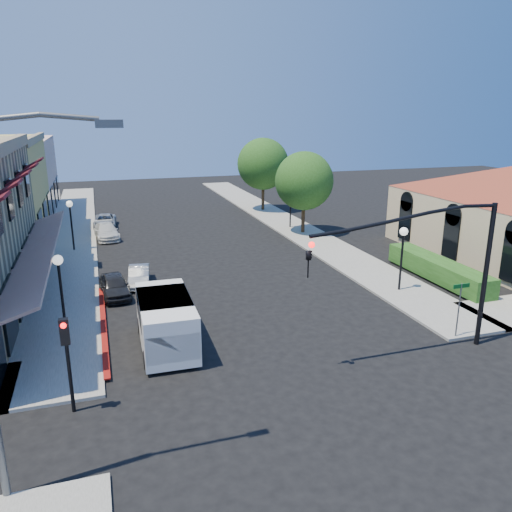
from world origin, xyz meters
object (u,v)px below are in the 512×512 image
object	(u,v)px
lamppost_left_near	(59,274)
parked_car_b	(139,276)
lamppost_left_far	(70,213)
white_van	(166,320)
street_name_sign	(460,302)
parked_car_d	(105,221)
parked_car_c	(106,231)
street_tree_a	(304,181)
secondary_signal	(66,348)
lamppost_right_near	(403,243)
street_tree_b	(263,164)
lamppost_right_far	(291,196)
parked_car_a	(115,286)
signal_mast_arm	(444,255)

from	to	relation	value
lamppost_left_near	parked_car_b	world-z (taller)	lamppost_left_near
lamppost_left_far	white_van	size ratio (longest dim) A/B	0.74
street_name_sign	parked_car_d	world-z (taller)	street_name_sign
lamppost_left_far	parked_car_c	size ratio (longest dim) A/B	0.90
street_tree_a	secondary_signal	distance (m)	26.64
street_name_sign	parked_car_c	bearing A→B (deg)	121.00
street_name_sign	lamppost_left_near	world-z (taller)	lamppost_left_near
lamppost_right_near	parked_car_b	size ratio (longest dim) A/B	1.13
street_tree_b	lamppost_left_far	distance (m)	20.06
lamppost_right_far	parked_car_b	distance (m)	17.10
lamppost_left_near	white_van	world-z (taller)	lamppost_left_near
parked_car_a	parked_car_b	size ratio (longest dim) A/B	1.08
street_tree_b	parked_car_c	distance (m)	17.02
street_tree_b	parked_car_b	xyz separation A→B (m)	(-13.60, -18.52, -4.02)
lamppost_right_far	parked_car_c	distance (m)	14.89
signal_mast_arm	street_name_sign	distance (m)	2.98
street_tree_a	parked_car_c	xyz separation A→B (m)	(-15.00, 3.00, -3.62)
street_name_sign	lamppost_left_near	size ratio (longest dim) A/B	0.70
lamppost_left_near	lamppost_right_near	xyz separation A→B (m)	(17.00, 0.00, 0.00)
lamppost_right_near	parked_car_a	bearing A→B (deg)	164.78
secondary_signal	signal_mast_arm	bearing A→B (deg)	0.37
parked_car_b	parked_car_d	xyz separation A→B (m)	(-1.40, 15.72, 0.01)
white_van	secondary_signal	bearing A→B (deg)	-133.32
lamppost_right_near	parked_car_b	bearing A→B (deg)	157.62
signal_mast_arm	parked_car_c	xyz separation A→B (m)	(-12.06, 23.50, -3.51)
street_tree_b	street_name_sign	size ratio (longest dim) A/B	2.81
lamppost_left_far	parked_car_b	distance (m)	9.55
secondary_signal	parked_car_d	size ratio (longest dim) A/B	0.87
street_tree_a	white_van	size ratio (longest dim) A/B	1.34
lamppost_left_near	white_van	distance (m)	5.17
lamppost_left_near	parked_car_c	xyz separation A→B (m)	(2.30, 17.00, -2.16)
lamppost_right_far	parked_car_b	xyz separation A→B (m)	(-13.30, -10.52, -2.21)
street_tree_a	parked_car_d	bearing A→B (deg)	154.36
street_name_sign	parked_car_b	distance (m)	16.73
signal_mast_arm	parked_car_d	bearing A→B (deg)	113.52
signal_mast_arm	parked_car_d	xyz separation A→B (m)	(-12.06, 27.70, -3.55)
street_name_sign	street_tree_b	bearing A→B (deg)	87.50
lamppost_left_far	lamppost_right_far	distance (m)	17.12
lamppost_left_far	street_tree_b	bearing A→B (deg)	30.03
street_name_sign	secondary_signal	bearing A→B (deg)	-177.07
street_tree_a	lamppost_right_far	world-z (taller)	street_tree_a
secondary_signal	street_name_sign	xyz separation A→B (m)	(15.50, 0.79, -0.62)
lamppost_left_far	lamppost_left_near	bearing A→B (deg)	-90.00
signal_mast_arm	lamppost_left_near	size ratio (longest dim) A/B	2.24
parked_car_b	parked_car_c	distance (m)	11.61
street_tree_a	lamppost_left_near	distance (m)	22.30
lamppost_right_near	parked_car_d	xyz separation A→B (m)	(-14.70, 21.20, -2.20)
signal_mast_arm	lamppost_left_far	size ratio (longest dim) A/B	2.24
street_tree_b	parked_car_b	world-z (taller)	street_tree_b
street_tree_b	parked_car_b	size ratio (longest dim) A/B	2.21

